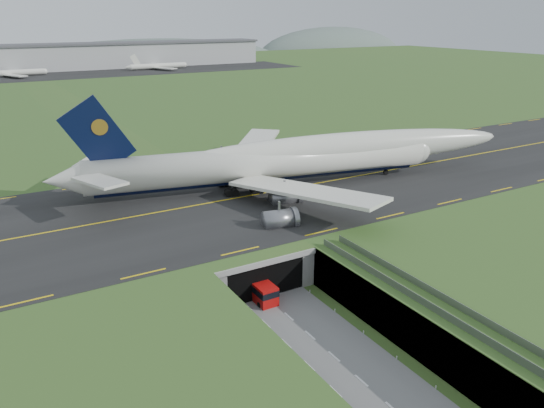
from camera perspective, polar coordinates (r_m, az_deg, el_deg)
ground at (r=70.13m, az=2.72°, el=-12.89°), size 900.00×900.00×0.00m
airfield_deck at (r=68.56m, az=2.76°, el=-10.78°), size 800.00×800.00×6.00m
trench_road at (r=65.00m, az=6.42°, el=-15.84°), size 12.00×75.00×0.20m
taxiway at (r=94.08m, az=-8.11°, el=-0.18°), size 800.00×44.00×0.18m
tunnel_portal at (r=81.31m, az=-3.63°, el=-5.39°), size 17.00×22.30×6.00m
guideway at (r=62.05m, az=21.70°, el=-13.38°), size 3.00×53.00×7.05m
jumbo_jet at (r=103.65m, az=2.68°, el=4.91°), size 92.00×58.86×19.87m
shuttle_tram at (r=75.09m, az=-1.43°, el=-9.12°), size 2.74×6.93×2.83m
cargo_terminal at (r=351.20m, az=-25.47°, el=13.98°), size 320.00×67.00×15.60m
distant_hills at (r=490.92m, az=-19.11°, el=13.77°), size 700.00×91.00×60.00m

